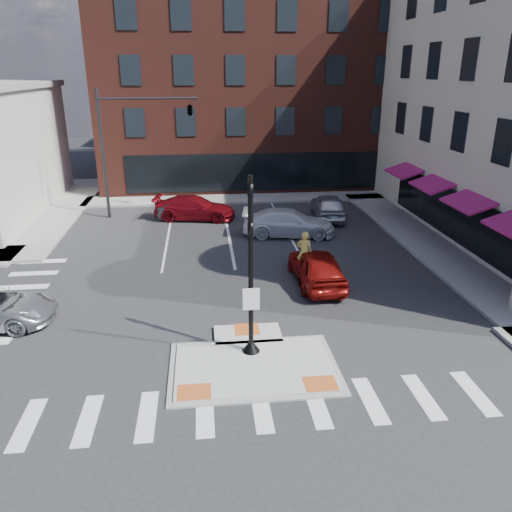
{
  "coord_description": "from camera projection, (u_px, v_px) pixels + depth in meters",
  "views": [
    {
      "loc": [
        -1.44,
        -14.18,
        9.02
      ],
      "look_at": [
        0.62,
        4.48,
        2.0
      ],
      "focal_mm": 35.0,
      "sensor_mm": 36.0,
      "label": 1
    }
  ],
  "objects": [
    {
      "name": "ground",
      "position": [
        252.0,
        360.0,
        16.51
      ],
      "size": [
        120.0,
        120.0,
        0.0
      ],
      "primitive_type": "plane",
      "color": "#28282B",
      "rests_on": "ground"
    },
    {
      "name": "sidewalk_e",
      "position": [
        432.0,
        247.0,
        26.9
      ],
      "size": [
        3.0,
        24.0,
        0.15
      ],
      "primitive_type": "cube",
      "color": "gray",
      "rests_on": "ground"
    },
    {
      "name": "mast_arm_signal",
      "position": [
        166.0,
        118.0,
        30.74
      ],
      "size": [
        6.1,
        2.24,
        8.0
      ],
      "color": "black",
      "rests_on": "ground"
    },
    {
      "name": "bg_car_dark",
      "position": [
        186.0,
        208.0,
        32.25
      ],
      "size": [
        4.1,
        2.1,
        1.29
      ],
      "primitive_type": "imported",
      "rotation": [
        0.0,
        0.0,
        1.77
      ],
      "color": "#222327",
      "rests_on": "ground"
    },
    {
      "name": "signal_pole",
      "position": [
        251.0,
        290.0,
        16.05
      ],
      "size": [
        0.6,
        0.6,
        5.98
      ],
      "color": "black",
      "rests_on": "refuge_island"
    },
    {
      "name": "building_far_left",
      "position": [
        178.0,
        104.0,
        62.76
      ],
      "size": [
        10.0,
        12.0,
        10.0
      ],
      "primitive_type": "cube",
      "color": "slate",
      "rests_on": "ground"
    },
    {
      "name": "building_far_right",
      "position": [
        278.0,
        94.0,
        65.61
      ],
      "size": [
        12.0,
        12.0,
        12.0
      ],
      "primitive_type": "cube",
      "color": "brown",
      "rests_on": "ground"
    },
    {
      "name": "refuge_island",
      "position": [
        253.0,
        363.0,
        16.25
      ],
      "size": [
        5.4,
        4.65,
        0.13
      ],
      "color": "gray",
      "rests_on": "ground"
    },
    {
      "name": "bg_car_red",
      "position": [
        195.0,
        208.0,
        31.87
      ],
      "size": [
        5.44,
        3.06,
        1.49
      ],
      "primitive_type": "imported",
      "rotation": [
        0.0,
        0.0,
        1.37
      ],
      "color": "maroon",
      "rests_on": "ground"
    },
    {
      "name": "bg_car_silver",
      "position": [
        328.0,
        206.0,
        32.05
      ],
      "size": [
        2.34,
        4.86,
        1.6
      ],
      "primitive_type": "imported",
      "rotation": [
        0.0,
        0.0,
        3.04
      ],
      "color": "silver",
      "rests_on": "ground"
    },
    {
      "name": "red_sedan",
      "position": [
        317.0,
        267.0,
        22.17
      ],
      "size": [
        2.01,
        4.74,
        1.6
      ],
      "primitive_type": "imported",
      "rotation": [
        0.0,
        0.0,
        3.17
      ],
      "color": "maroon",
      "rests_on": "ground"
    },
    {
      "name": "sidewalk_n",
      "position": [
        262.0,
        197.0,
        37.27
      ],
      "size": [
        26.0,
        3.0,
        0.15
      ],
      "primitive_type": "cube",
      "color": "gray",
      "rests_on": "ground"
    },
    {
      "name": "white_pickup",
      "position": [
        289.0,
        223.0,
        28.7
      ],
      "size": [
        5.54,
        2.9,
        1.53
      ],
      "primitive_type": "imported",
      "rotation": [
        0.0,
        0.0,
        1.42
      ],
      "color": "white",
      "rests_on": "ground"
    },
    {
      "name": "cyclist",
      "position": [
        304.0,
        265.0,
        22.46
      ],
      "size": [
        1.36,
        2.0,
        2.35
      ],
      "rotation": [
        0.0,
        0.0,
        2.73
      ],
      "color": "#3F3F44",
      "rests_on": "ground"
    },
    {
      "name": "building_n",
      "position": [
        249.0,
        85.0,
        43.87
      ],
      "size": [
        24.4,
        18.4,
        15.5
      ],
      "color": "#53221A",
      "rests_on": "ground"
    }
  ]
}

